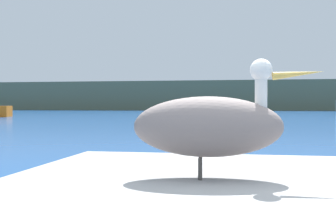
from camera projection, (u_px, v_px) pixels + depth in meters
name	position (u px, v px, depth m)	size (l,w,h in m)	color
hillside_backdrop	(242.00, 96.00, 83.24)	(140.00, 17.45, 5.49)	#5B664C
pier_dock	(208.00, 218.00, 3.12)	(3.05, 3.06, 0.60)	#969696
pelican	(210.00, 125.00, 3.11)	(1.41, 0.58, 0.88)	gray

